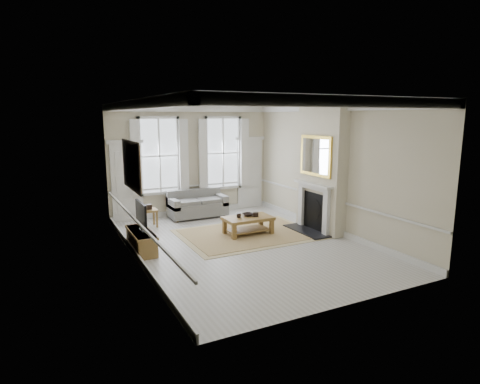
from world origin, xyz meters
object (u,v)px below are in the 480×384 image
sofa (197,206)px  tv_stand (142,241)px  coffee_table (248,220)px  side_table (149,213)px

sofa → tv_stand: 3.36m
coffee_table → sofa: bearing=102.8°
side_table → tv_stand: bearing=-109.2°
sofa → coffee_table: 2.45m
side_table → tv_stand: 2.08m
side_table → coffee_table: side_table is taller
sofa → coffee_table: (0.53, -2.39, 0.04)m
sofa → side_table: 1.68m
side_table → tv_stand: side_table is taller
side_table → tv_stand: size_ratio=0.38×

